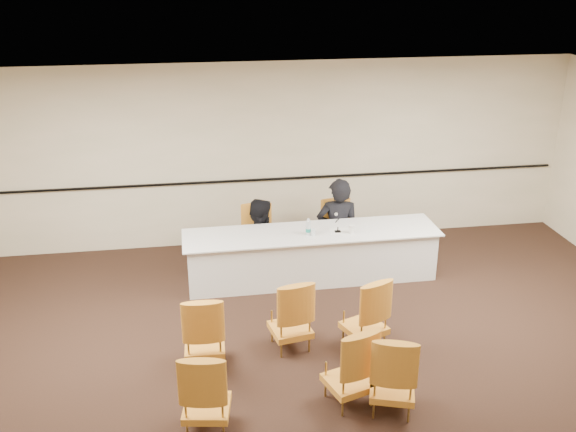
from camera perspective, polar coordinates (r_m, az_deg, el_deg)
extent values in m
plane|color=black|center=(7.53, 2.57, -14.47)|extent=(10.00, 10.00, 0.00)
plane|color=white|center=(6.23, 3.04, 8.31)|extent=(10.00, 10.00, 0.00)
cube|color=beige|center=(10.43, -1.63, 5.45)|extent=(10.00, 0.04, 3.00)
cube|color=black|center=(10.52, -1.58, 3.30)|extent=(9.80, 0.04, 0.03)
imported|color=black|center=(10.10, 4.44, -1.65)|extent=(0.73, 0.54, 1.85)
imported|color=black|center=(9.94, -2.64, -2.85)|extent=(0.93, 0.81, 1.61)
cube|color=white|center=(9.41, 4.62, -1.35)|extent=(0.30, 0.22, 0.00)
cylinder|color=white|center=(9.22, 2.27, -1.46)|extent=(0.07, 0.07, 0.10)
cylinder|color=white|center=(9.32, 5.68, -1.20)|extent=(0.09, 0.09, 0.13)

